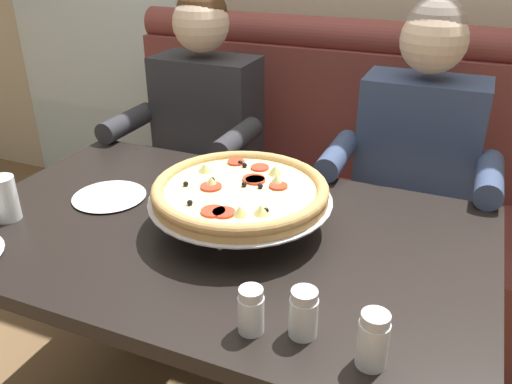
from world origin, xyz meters
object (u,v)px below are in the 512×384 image
at_px(booth_bench, 313,203).
at_px(pizza, 240,192).
at_px(diner_right, 411,177).
at_px(plate_near_left, 109,195).
at_px(shaker_oregano, 372,343).
at_px(shaker_pepper_flakes, 303,316).
at_px(drinking_glass, 5,201).
at_px(patio_chair, 133,79).
at_px(dining_table, 218,258).
at_px(shaker_parmesan, 251,313).
at_px(diner_left, 196,142).

xyz_separation_m(booth_bench, pizza, (0.05, -0.85, 0.46)).
relative_size(diner_right, plate_near_left, 6.04).
distance_m(pizza, shaker_oregano, 0.55).
bearing_deg(shaker_pepper_flakes, plate_near_left, 154.91).
bearing_deg(plate_near_left, drinking_glass, -130.20).
relative_size(booth_bench, patio_chair, 2.12).
distance_m(shaker_pepper_flakes, patio_chair, 2.98).
bearing_deg(dining_table, patio_chair, 130.12).
relative_size(pizza, shaker_parmesan, 4.82).
xyz_separation_m(dining_table, pizza, (0.05, 0.04, 0.19)).
bearing_deg(diner_left, dining_table, -56.85).
bearing_deg(plate_near_left, shaker_pepper_flakes, -25.09).
xyz_separation_m(shaker_parmesan, drinking_glass, (-0.78, 0.15, 0.01)).
bearing_deg(pizza, dining_table, -140.17).
distance_m(dining_table, plate_near_left, 0.38).
distance_m(booth_bench, patio_chair, 1.94).
relative_size(pizza, patio_chair, 0.55).
relative_size(shaker_pepper_flakes, drinking_glass, 0.84).
bearing_deg(diner_left, shaker_pepper_flakes, -51.03).
bearing_deg(pizza, plate_near_left, -179.58).
distance_m(booth_bench, shaker_parmesan, 1.30).
bearing_deg(shaker_oregano, diner_left, 132.95).
xyz_separation_m(diner_left, patio_chair, (-1.22, 1.31, -0.19)).
height_order(shaker_parmesan, shaker_pepper_flakes, shaker_pepper_flakes).
height_order(diner_right, shaker_oregano, diner_right).
height_order(drinking_glass, patio_chair, drinking_glass).
bearing_deg(booth_bench, dining_table, -90.00).
relative_size(dining_table, shaker_parmesan, 14.11).
relative_size(diner_left, shaker_parmesan, 13.04).
distance_m(plate_near_left, patio_chair, 2.29).
bearing_deg(patio_chair, dining_table, -49.88).
relative_size(diner_left, diner_right, 1.00).
bearing_deg(shaker_oregano, shaker_pepper_flakes, 169.04).
xyz_separation_m(pizza, shaker_parmesan, (0.19, -0.36, -0.06)).
distance_m(diner_right, pizza, 0.70).
bearing_deg(shaker_parmesan, patio_chair, 129.65).
bearing_deg(shaker_pepper_flakes, patio_chair, 131.43).
xyz_separation_m(diner_left, shaker_oregano, (0.88, -0.94, 0.09)).
relative_size(booth_bench, shaker_oregano, 16.40).
bearing_deg(pizza, patio_chair, 131.61).
bearing_deg(shaker_parmesan, shaker_oregano, 0.65).
bearing_deg(booth_bench, pizza, -86.62).
xyz_separation_m(diner_left, pizza, (0.46, -0.59, 0.15)).
distance_m(dining_table, diner_left, 0.75).
bearing_deg(patio_chair, shaker_oregano, -47.00).
bearing_deg(patio_chair, booth_bench, -32.54).
height_order(dining_table, plate_near_left, plate_near_left).
distance_m(shaker_oregano, patio_chair, 3.09).
height_order(diner_right, shaker_parmesan, diner_right).
relative_size(shaker_oregano, shaker_pepper_flakes, 1.10).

